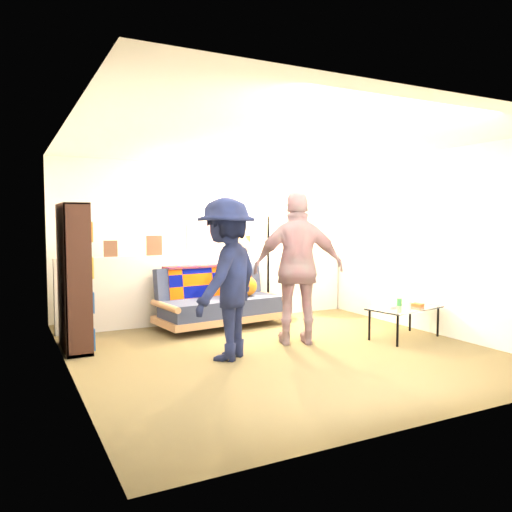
# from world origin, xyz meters

# --- Properties ---
(ground) EXTENTS (5.00, 5.00, 0.00)m
(ground) POSITION_xyz_m (0.00, 0.00, 0.00)
(ground) COLOR brown
(ground) RESTS_ON ground
(room_shell) EXTENTS (4.60, 5.05, 2.45)m
(room_shell) POSITION_xyz_m (0.00, 0.47, 1.67)
(room_shell) COLOR silver
(room_shell) RESTS_ON ground
(half_wall_ledge) EXTENTS (4.45, 0.15, 1.00)m
(half_wall_ledge) POSITION_xyz_m (0.00, 1.80, 0.50)
(half_wall_ledge) COLOR silver
(half_wall_ledge) RESTS_ON ground
(ledge_decor) EXTENTS (2.97, 0.02, 0.45)m
(ledge_decor) POSITION_xyz_m (-0.23, 1.78, 1.18)
(ledge_decor) COLOR brown
(ledge_decor) RESTS_ON half_wall_ledge
(futon_sofa) EXTENTS (1.85, 1.05, 0.76)m
(futon_sofa) POSITION_xyz_m (-0.09, 1.36, 0.35)
(futon_sofa) COLOR tan
(futon_sofa) RESTS_ON ground
(bookshelf) EXTENTS (0.28, 0.84, 1.68)m
(bookshelf) POSITION_xyz_m (-2.08, 0.93, 0.78)
(bookshelf) COLOR black
(bookshelf) RESTS_ON ground
(coffee_table) EXTENTS (1.03, 0.69, 0.49)m
(coffee_table) POSITION_xyz_m (1.70, -0.39, 0.37)
(coffee_table) COLOR black
(coffee_table) RESTS_ON ground
(floor_lamp) EXTENTS (0.38, 0.31, 1.62)m
(floor_lamp) POSITION_xyz_m (0.76, 1.51, 1.15)
(floor_lamp) COLOR black
(floor_lamp) RESTS_ON ground
(person_left) EXTENTS (1.27, 1.21, 1.73)m
(person_left) POSITION_xyz_m (-0.67, -0.22, 0.86)
(person_left) COLOR black
(person_left) RESTS_ON ground
(person_right) EXTENTS (1.17, 0.84, 1.84)m
(person_right) POSITION_xyz_m (0.36, -0.02, 0.92)
(person_right) COLOR #D18792
(person_right) RESTS_ON ground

